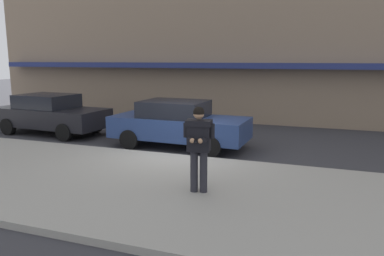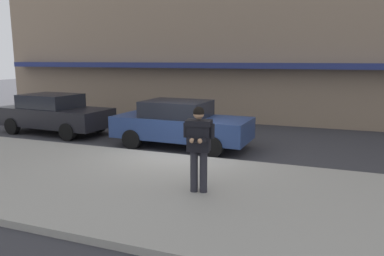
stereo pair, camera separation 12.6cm
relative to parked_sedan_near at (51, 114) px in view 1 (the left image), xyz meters
name	(u,v)px [view 1 (the left image)]	position (x,y,z in m)	size (l,w,h in m)	color
ground_plane	(180,157)	(6.05, -1.58, -0.79)	(80.00, 80.00, 0.00)	#333338
sidewalk	(173,189)	(7.05, -4.43, -0.72)	(32.00, 5.30, 0.14)	#99968E
curb_paint_line	(212,160)	(7.05, -1.53, -0.79)	(28.00, 0.12, 0.01)	silver
parked_sedan_near	(51,114)	(0.00, 0.00, 0.00)	(4.61, 2.16, 1.54)	black
parked_sedan_mid	(178,124)	(5.52, -0.38, 0.00)	(4.55, 2.03, 1.54)	navy
man_texting_on_phone	(199,140)	(7.68, -4.56, 0.46)	(0.64, 0.62, 1.81)	#23232B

